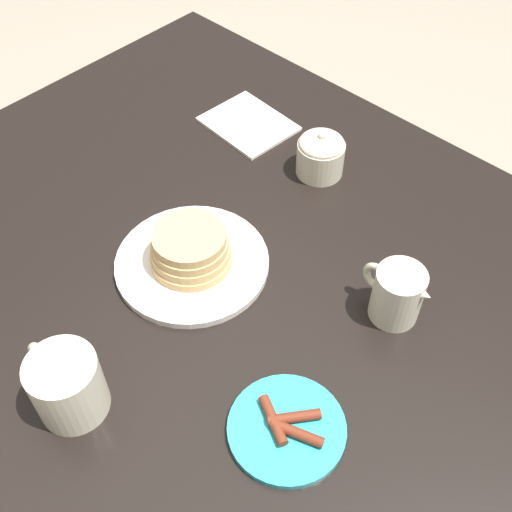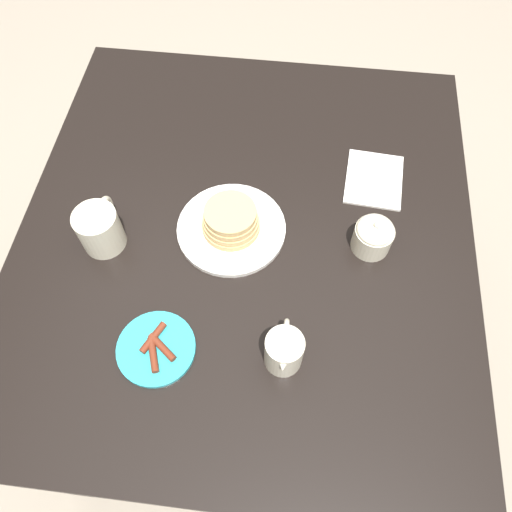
% 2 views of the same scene
% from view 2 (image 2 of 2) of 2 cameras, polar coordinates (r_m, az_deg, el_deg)
% --- Properties ---
extents(ground_plane, '(8.00, 8.00, 0.00)m').
position_cam_2_polar(ground_plane, '(1.77, -0.74, -10.01)').
color(ground_plane, gray).
extents(dining_table, '(1.12, 1.00, 0.74)m').
position_cam_2_polar(dining_table, '(1.21, -1.07, -0.06)').
color(dining_table, black).
rests_on(dining_table, ground_plane).
extents(pancake_plate, '(0.24, 0.24, 0.07)m').
position_cam_2_polar(pancake_plate, '(1.08, -2.87, 3.70)').
color(pancake_plate, white).
rests_on(pancake_plate, dining_table).
extents(side_plate_bacon, '(0.15, 0.15, 0.02)m').
position_cam_2_polar(side_plate_bacon, '(0.99, -11.35, -10.29)').
color(side_plate_bacon, '#2DADBC').
rests_on(side_plate_bacon, dining_table).
extents(coffee_mug, '(0.13, 0.09, 0.10)m').
position_cam_2_polar(coffee_mug, '(1.10, -17.40, 3.07)').
color(coffee_mug, beige).
rests_on(coffee_mug, dining_table).
extents(creamer_pitcher, '(0.11, 0.07, 0.10)m').
position_cam_2_polar(creamer_pitcher, '(0.93, 3.21, -10.82)').
color(creamer_pitcher, beige).
rests_on(creamer_pitcher, dining_table).
extents(sugar_bowl, '(0.08, 0.08, 0.09)m').
position_cam_2_polar(sugar_bowl, '(1.08, 13.26, 2.27)').
color(sugar_bowl, beige).
rests_on(sugar_bowl, dining_table).
extents(napkin, '(0.17, 0.14, 0.01)m').
position_cam_2_polar(napkin, '(1.21, 13.33, 8.52)').
color(napkin, silver).
rests_on(napkin, dining_table).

